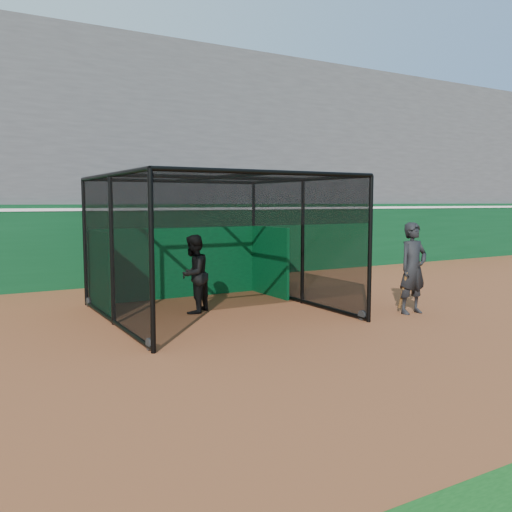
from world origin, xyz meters
TOP-DOWN VIEW (x-y plane):
  - ground at (0.00, 0.00)m, footprint 120.00×120.00m
  - outfield_wall at (0.00, 8.50)m, footprint 50.00×0.50m
  - grandstand at (0.00, 12.27)m, footprint 50.00×7.85m
  - batting_cage at (-0.30, 3.06)m, footprint 4.91×5.09m
  - batter at (-0.75, 3.34)m, footprint 1.12×1.10m
  - on_deck_player at (3.61, 0.75)m, footprint 0.77×0.51m

SIDE VIEW (x-z plane):
  - ground at x=0.00m, z-range 0.00..0.00m
  - batter at x=-0.75m, z-range 0.00..1.82m
  - on_deck_player at x=3.61m, z-range 0.00..2.11m
  - outfield_wall at x=0.00m, z-range 0.04..2.54m
  - batting_cage at x=-0.30m, z-range 0.00..3.12m
  - grandstand at x=0.00m, z-range 0.00..8.95m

